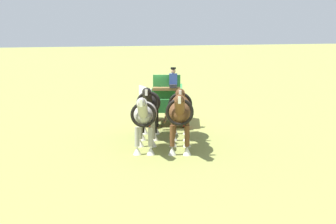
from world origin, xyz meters
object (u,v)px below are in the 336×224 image
Objects in this scene: draft_horse_lead_near at (180,113)px; show_wagon at (168,99)px; draft_horse_lead_off at (145,116)px; draft_horse_rear_near at (180,105)px; draft_horse_rear_off at (149,105)px.

show_wagon is at bearing 163.78° from draft_horse_lead_near.
draft_horse_lead_off is (5.36, -2.91, 0.12)m from show_wagon.
show_wagon is at bearing 168.27° from draft_horse_rear_near.
draft_horse_lead_off is at bearing -22.31° from draft_horse_rear_off.
draft_horse_lead_near is at bearing -16.22° from show_wagon.
draft_horse_lead_near is at bearing 68.35° from draft_horse_lead_off.
show_wagon is 6.08m from draft_horse_lead_near.
draft_horse_lead_near is at bearing -22.31° from draft_horse_rear_near.
draft_horse_rear_near is 1.00× the size of draft_horse_lead_near.
draft_horse_rear_off is 0.97× the size of draft_horse_lead_near.
draft_horse_lead_near is at bearing 4.33° from draft_horse_rear_off.
draft_horse_rear_near reaches higher than draft_horse_lead_off.
draft_horse_lead_off is at bearing -48.81° from draft_horse_rear_near.
show_wagon is 1.85× the size of draft_horse_rear_off.
draft_horse_rear_off is (2.95, -1.92, 0.18)m from show_wagon.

